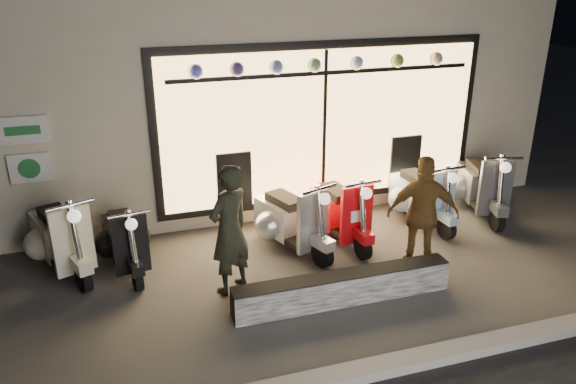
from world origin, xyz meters
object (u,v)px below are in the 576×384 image
object	(u,v)px
graffiti_barrier	(343,288)
scooter_silver	(287,218)
woman	(423,214)
scooter_red	(337,210)
man	(229,230)

from	to	relation	value
graffiti_barrier	scooter_silver	distance (m)	1.71
graffiti_barrier	scooter_silver	bearing A→B (deg)	96.97
scooter_silver	woman	xyz separation A→B (m)	(1.56, -1.18, 0.37)
scooter_red	man	bearing A→B (deg)	-157.24
scooter_red	graffiti_barrier	bearing A→B (deg)	-115.47
graffiti_barrier	woman	bearing A→B (deg)	19.99
scooter_red	man	world-z (taller)	man
scooter_silver	man	world-z (taller)	man
graffiti_barrier	scooter_red	world-z (taller)	scooter_red
scooter_silver	scooter_red	world-z (taller)	scooter_silver
scooter_red	woman	world-z (taller)	woman
scooter_silver	man	xyz separation A→B (m)	(-1.06, -0.96, 0.41)
scooter_silver	scooter_red	size ratio (longest dim) A/B	1.00
man	scooter_silver	bearing A→B (deg)	-170.96
graffiti_barrier	scooter_red	distance (m)	1.87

